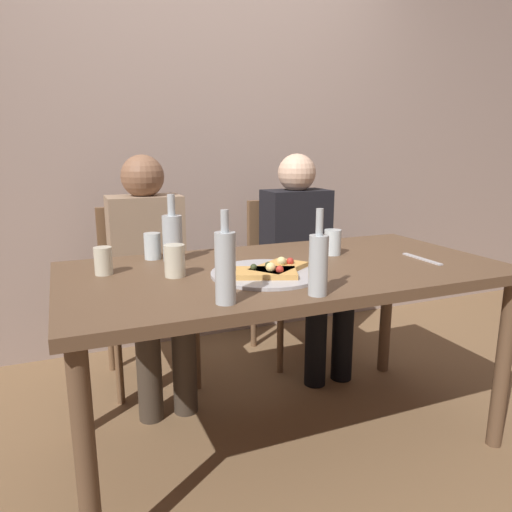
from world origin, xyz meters
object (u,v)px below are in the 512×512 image
Objects in this scene: wine_glass at (152,246)px; pizza_tray at (267,274)px; dining_table at (286,285)px; pizza_slice_last at (279,267)px; water_bottle at (172,236)px; wine_bottle at (318,263)px; guest_in_sweater at (150,265)px; guest_in_beanie at (303,251)px; chair_left at (146,282)px; tumbler_near at (333,242)px; beer_bottle at (225,266)px; short_glass at (103,261)px; table_knife at (422,259)px; tumbler_far at (175,261)px; pizza_slice_extra at (266,272)px; chair_right at (290,267)px.

pizza_tray is at bearing -51.49° from wine_glass.
dining_table is 0.15m from pizza_slice_last.
wine_bottle is at bearing -63.33° from water_bottle.
guest_in_beanie is at bearing -180.00° from guest_in_sweater.
water_bottle is at bearing 132.51° from pizza_slice_last.
guest_in_beanie is (0.89, 0.35, -0.16)m from wine_glass.
tumbler_near is at bearing 133.79° from chair_left.
pizza_tray is at bearing 110.55° from guest_in_sweater.
beer_bottle reaches higher than short_glass.
wine_glass reaches higher than dining_table.
pizza_slice_last reaches higher than table_knife.
dining_table is 0.50m from water_bottle.
chair_left is 0.77× the size of guest_in_beanie.
tumbler_far is (-0.07, 0.35, -0.06)m from beer_bottle.
guest_in_sweater is 0.84m from guest_in_beanie.
short_glass is 0.11× the size of chair_left.
pizza_tray is 0.53m from wine_glass.
pizza_slice_last is 0.09m from pizza_slice_extra.
pizza_slice_extra reaches higher than table_knife.
chair_right is at bearing 42.87° from tumbler_far.
guest_in_beanie is (1.10, 0.53, -0.16)m from short_glass.
beer_bottle is (-0.29, 0.03, 0.01)m from wine_bottle.
table_knife is at bearing 98.07° from chair_right.
short_glass is at bearing 177.84° from tumbler_near.
wine_bottle is 0.23× the size of guest_in_sweater.
table_knife is at bearing -37.34° from tumbler_near.
tumbler_near is 0.79m from chair_right.
guest_in_beanie is at bearing 26.82° from water_bottle.
pizza_slice_extra is 2.33× the size of wine_glass.
guest_in_beanie reaches higher than water_bottle.
tumbler_near reaches higher than pizza_slice_last.
table_knife is 1.38m from chair_left.
chair_left is (0.26, 0.68, -0.29)m from short_glass.
water_bottle reaches higher than pizza_slice_last.
table_knife is 0.24× the size of chair_left.
pizza_tray is 0.69m from table_knife.
guest_in_beanie reaches higher than tumbler_near.
dining_table is 14.65× the size of tumbler_far.
pizza_slice_extra is 2.18× the size of tumbler_far.
guest_in_sweater is (-0.26, 0.81, -0.13)m from pizza_slice_extra.
pizza_slice_last reaches higher than pizza_tray.
pizza_slice_extra is at bearing 105.43° from chair_left.
tumbler_far is at bearing -85.87° from wine_glass.
water_bottle is at bearing 21.87° from short_glass.
tumbler_far is (-0.36, 0.10, 0.03)m from pizza_slice_last.
tumbler_far is at bearing 88.36° from chair_left.
wine_glass is 0.12× the size of chair_left.
wine_bottle is at bearing -46.87° from tumbler_far.
wine_bottle is 0.53m from tumbler_far.
chair_right is (0.89, 0.50, -0.29)m from wine_glass.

